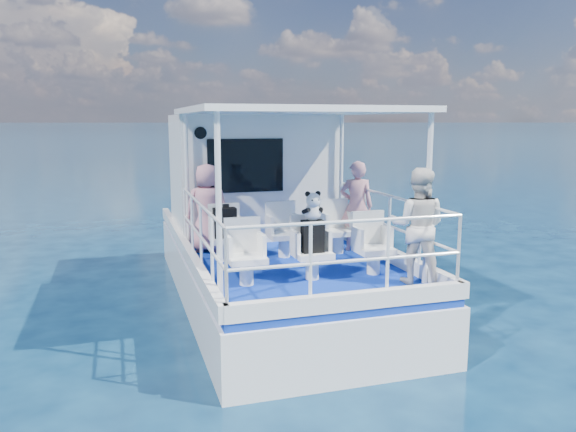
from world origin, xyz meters
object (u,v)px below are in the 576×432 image
object	(u,v)px
backpack_center	(313,236)
panda	(313,206)
passenger_stbd_aft	(418,226)
passenger_port_fwd	(207,208)

from	to	relation	value
backpack_center	panda	size ratio (longest dim) A/B	1.13
backpack_center	passenger_stbd_aft	bearing A→B (deg)	-21.51
passenger_port_fwd	passenger_stbd_aft	size ratio (longest dim) A/B	0.95
passenger_stbd_aft	backpack_center	distance (m)	1.37
passenger_port_fwd	passenger_stbd_aft	bearing A→B (deg)	145.95
passenger_stbd_aft	panda	world-z (taller)	passenger_stbd_aft
panda	passenger_stbd_aft	bearing A→B (deg)	-21.86
passenger_port_fwd	panda	distance (m)	2.34
passenger_stbd_aft	passenger_port_fwd	bearing A→B (deg)	-13.72
passenger_port_fwd	panda	size ratio (longest dim) A/B	3.76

